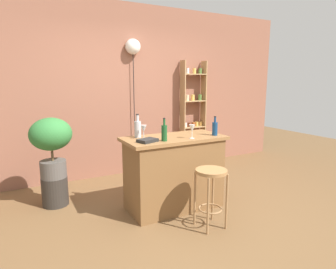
{
  "coord_description": "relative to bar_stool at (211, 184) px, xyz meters",
  "views": [
    {
      "loc": [
        -1.69,
        -2.69,
        1.57
      ],
      "look_at": [
        0.05,
        0.55,
        0.89
      ],
      "focal_mm": 31.01,
      "sensor_mm": 36.0,
      "label": 1
    }
  ],
  "objects": [
    {
      "name": "spice_shelf",
      "position": [
        1.14,
        2.11,
        0.48
      ],
      "size": [
        0.47,
        0.18,
        1.92
      ],
      "color": "#A87F51",
      "rests_on": "ground"
    },
    {
      "name": "pendant_globe_light",
      "position": [
        -0.0,
        2.16,
        1.6
      ],
      "size": [
        0.25,
        0.25,
        2.23
      ],
      "color": "black",
      "rests_on": "ground"
    },
    {
      "name": "plant_stool",
      "position": [
        -1.41,
        1.4,
        -0.3
      ],
      "size": [
        0.32,
        0.32,
        0.37
      ],
      "primitive_type": "cylinder",
      "color": "#2D2823",
      "rests_on": "ground"
    },
    {
      "name": "bottle_wine_red",
      "position": [
        0.39,
        0.47,
        0.51
      ],
      "size": [
        0.07,
        0.07,
        0.24
      ],
      "color": "navy",
      "rests_on": "kitchen_counter"
    },
    {
      "name": "wine_glass_center",
      "position": [
        -0.48,
        0.68,
        0.54
      ],
      "size": [
        0.07,
        0.07,
        0.16
      ],
      "color": "silver",
      "rests_on": "kitchen_counter"
    },
    {
      "name": "bottle_sauce_amber",
      "position": [
        -0.5,
        0.81,
        0.53
      ],
      "size": [
        0.08,
        0.08,
        0.28
      ],
      "color": "#B2B2B7",
      "rests_on": "kitchen_counter"
    },
    {
      "name": "bar_stool",
      "position": [
        0.0,
        0.0,
        0.0
      ],
      "size": [
        0.34,
        0.34,
        0.65
      ],
      "color": "#997047",
      "rests_on": "ground"
    },
    {
      "name": "potted_plant",
      "position": [
        -1.41,
        1.4,
        0.36
      ],
      "size": [
        0.51,
        0.46,
        0.76
      ],
      "color": "#514C47",
      "rests_on": "plant_stool"
    },
    {
      "name": "ground",
      "position": [
        -0.1,
        0.32,
        -0.48
      ],
      "size": [
        12.0,
        12.0,
        0.0
      ],
      "primitive_type": "plane",
      "color": "brown"
    },
    {
      "name": "kitchen_counter",
      "position": [
        -0.1,
        0.62,
        -0.03
      ],
      "size": [
        1.23,
        0.6,
        0.9
      ],
      "color": "brown",
      "rests_on": "ground"
    },
    {
      "name": "back_wall",
      "position": [
        -0.1,
        2.27,
        0.92
      ],
      "size": [
        6.4,
        0.1,
        2.8
      ],
      "primitive_type": "cube",
      "color": "#8C5642",
      "rests_on": "ground"
    },
    {
      "name": "bottle_soda_blue",
      "position": [
        -0.32,
        0.46,
        0.52
      ],
      "size": [
        0.07,
        0.07,
        0.26
      ],
      "color": "#194C23",
      "rests_on": "kitchen_counter"
    },
    {
      "name": "cookbook",
      "position": [
        -0.51,
        0.5,
        0.44
      ],
      "size": [
        0.25,
        0.21,
        0.03
      ],
      "primitive_type": "cube",
      "rotation": [
        0.0,
        0.0,
        0.34
      ],
      "color": "black",
      "rests_on": "kitchen_counter"
    },
    {
      "name": "wine_glass_left",
      "position": [
        0.03,
        0.44,
        0.54
      ],
      "size": [
        0.07,
        0.07,
        0.16
      ],
      "color": "silver",
      "rests_on": "kitchen_counter"
    }
  ]
}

